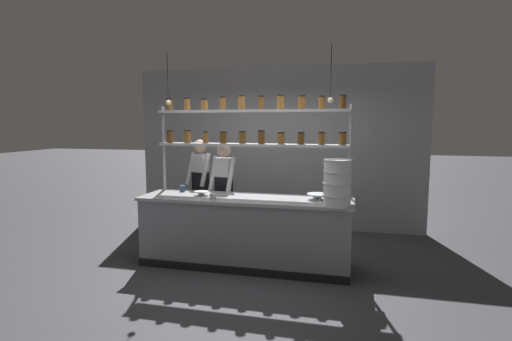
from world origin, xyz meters
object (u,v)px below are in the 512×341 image
object	(u,v)px
container_stack	(337,183)
serving_cup_by_board	(182,188)
spice_shelf_unit	(251,131)
serving_cup_front	(213,197)
prep_bowl_center_front	(202,193)
prep_bowl_near_left	(317,197)
chef_left	(200,184)
chef_center	(224,189)

from	to	relation	value
container_stack	serving_cup_by_board	xyz separation A→B (m)	(-2.20, 0.51, -0.23)
spice_shelf_unit	serving_cup_front	world-z (taller)	spice_shelf_unit
prep_bowl_center_front	serving_cup_front	world-z (taller)	serving_cup_front
prep_bowl_center_front	container_stack	bearing A→B (deg)	-8.57
prep_bowl_near_left	serving_cup_front	world-z (taller)	serving_cup_front
chef_left	container_stack	bearing A→B (deg)	-9.96
container_stack	serving_cup_front	xyz separation A→B (m)	(-1.55, 0.00, -0.24)
chef_left	serving_cup_by_board	xyz separation A→B (m)	(-0.04, -0.59, 0.02)
spice_shelf_unit	chef_left	xyz separation A→B (m)	(-0.96, 0.50, -0.85)
serving_cup_front	spice_shelf_unit	bearing A→B (deg)	59.55
prep_bowl_near_left	prep_bowl_center_front	world-z (taller)	prep_bowl_near_left
serving_cup_front	serving_cup_by_board	bearing A→B (deg)	141.91
spice_shelf_unit	prep_bowl_near_left	xyz separation A→B (m)	(0.94, -0.25, -0.83)
container_stack	serving_cup_by_board	distance (m)	2.27
chef_left	prep_bowl_center_front	distance (m)	0.90
spice_shelf_unit	container_stack	size ratio (longest dim) A/B	4.86
chef_center	prep_bowl_center_front	bearing A→B (deg)	-92.92
prep_bowl_near_left	serving_cup_front	bearing A→B (deg)	-164.71
container_stack	chef_center	bearing A→B (deg)	153.54
chef_center	container_stack	bearing A→B (deg)	-16.68
container_stack	prep_bowl_center_front	world-z (taller)	container_stack
chef_left	serving_cup_front	world-z (taller)	chef_left
spice_shelf_unit	prep_bowl_center_front	size ratio (longest dim) A/B	13.19
chef_center	prep_bowl_near_left	xyz separation A→B (m)	(1.42, -0.48, 0.04)
spice_shelf_unit	container_stack	bearing A→B (deg)	-26.65
prep_bowl_near_left	prep_bowl_center_front	size ratio (longest dim) A/B	1.34
spice_shelf_unit	serving_cup_by_board	bearing A→B (deg)	-174.95
chef_left	prep_bowl_near_left	size ratio (longest dim) A/B	5.97
chef_center	serving_cup_by_board	distance (m)	0.61
spice_shelf_unit	chef_center	distance (m)	1.03
spice_shelf_unit	prep_bowl_near_left	size ratio (longest dim) A/B	9.81
chef_left	chef_center	world-z (taller)	chef_left
spice_shelf_unit	container_stack	distance (m)	1.46
chef_left	spice_shelf_unit	bearing A→B (deg)	-10.42
spice_shelf_unit	prep_bowl_near_left	bearing A→B (deg)	-14.73
container_stack	serving_cup_front	distance (m)	1.56
prep_bowl_near_left	spice_shelf_unit	bearing A→B (deg)	165.27
prep_bowl_near_left	chef_center	bearing A→B (deg)	161.22
chef_left	serving_cup_front	distance (m)	1.26
chef_center	serving_cup_by_board	xyz separation A→B (m)	(-0.51, -0.33, 0.05)
chef_center	prep_bowl_center_front	size ratio (longest dim) A/B	7.87
spice_shelf_unit	prep_bowl_near_left	world-z (taller)	spice_shelf_unit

